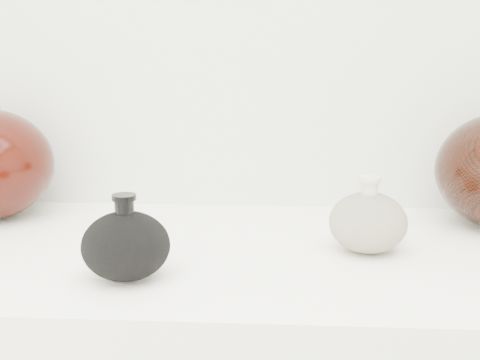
{
  "coord_description": "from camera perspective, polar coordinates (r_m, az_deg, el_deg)",
  "views": [
    {
      "loc": [
        0.04,
        0.03,
        1.21
      ],
      "look_at": [
        -0.02,
        0.92,
        1.01
      ],
      "focal_mm": 50.0,
      "sensor_mm": 36.0,
      "label": 1
    }
  ],
  "objects": [
    {
      "name": "cream_gourd_vase",
      "position": [
        0.96,
        10.87,
        -3.52
      ],
      "size": [
        0.12,
        0.12,
        0.11
      ],
      "color": "beige",
      "rests_on": "display_counter"
    },
    {
      "name": "black_gourd_vase",
      "position": [
        0.86,
        -9.72,
        -5.49
      ],
      "size": [
        0.14,
        0.14,
        0.11
      ],
      "color": "black",
      "rests_on": "display_counter"
    }
  ]
}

